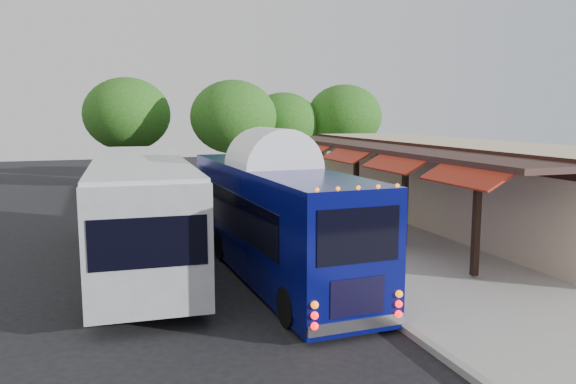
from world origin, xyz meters
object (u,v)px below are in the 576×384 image
object	(u,v)px
city_bus	(140,205)
ped_b	(372,215)
sign_board	(375,231)
ped_a	(286,208)
ped_c	(345,203)
ped_d	(272,191)
coach_bus	(273,213)

from	to	relation	value
city_bus	ped_b	distance (m)	8.19
ped_b	sign_board	bearing A→B (deg)	87.42
ped_a	ped_c	bearing A→B (deg)	-28.41
ped_b	ped_d	distance (m)	8.51
ped_c	sign_board	distance (m)	4.55
ped_a	ped_d	world-z (taller)	ped_a
coach_bus	ped_a	bearing A→B (deg)	65.65
city_bus	ped_b	world-z (taller)	city_bus
coach_bus	ped_b	bearing A→B (deg)	25.03
coach_bus	city_bus	size ratio (longest dim) A/B	0.86
ped_b	sign_board	size ratio (longest dim) A/B	1.95
ped_c	ped_b	bearing A→B (deg)	81.38
ped_a	sign_board	size ratio (longest dim) A/B	1.81
ped_c	ped_a	bearing A→B (deg)	4.42
ped_a	sign_board	distance (m)	4.56
city_bus	ped_d	distance (m)	10.70
coach_bus	ped_c	world-z (taller)	coach_bus
city_bus	ped_d	world-z (taller)	city_bus
ped_d	ped_c	bearing A→B (deg)	98.15
coach_bus	ped_b	world-z (taller)	coach_bus
coach_bus	city_bus	distance (m)	4.48
city_bus	ped_a	world-z (taller)	city_bus
coach_bus	ped_b	size ratio (longest dim) A/B	5.59
ped_b	coach_bus	bearing A→B (deg)	46.42
ped_a	ped_b	xyz separation A→B (m)	(2.34, -2.97, 0.07)
ped_d	sign_board	xyz separation A→B (m)	(0.84, -9.59, -0.15)
ped_a	ped_b	distance (m)	3.78
coach_bus	ped_a	size ratio (longest dim) A/B	6.03
coach_bus	ped_d	world-z (taller)	coach_bus
coach_bus	ped_d	size ratio (longest dim) A/B	6.64
city_bus	ped_a	bearing A→B (deg)	27.18
city_bus	sign_board	distance (m)	7.89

